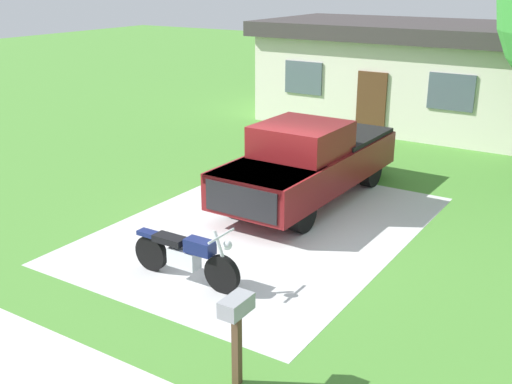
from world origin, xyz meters
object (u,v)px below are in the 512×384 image
(mailbox, at_px, (236,317))
(neighbor_house, at_px, (400,72))
(motorcycle, at_px, (186,256))
(pickup_truck, at_px, (310,160))

(mailbox, relative_size, neighbor_house, 0.13)
(motorcycle, bearing_deg, mailbox, -38.84)
(motorcycle, xyz_separation_m, neighbor_house, (-1.34, 13.80, 1.32))
(mailbox, bearing_deg, motorcycle, 141.16)
(pickup_truck, bearing_deg, mailbox, -69.45)
(motorcycle, relative_size, neighbor_house, 0.23)
(motorcycle, xyz_separation_m, mailbox, (2.36, -1.90, 0.51))
(neighbor_house, bearing_deg, pickup_truck, -82.56)
(pickup_truck, bearing_deg, neighbor_house, 97.44)
(pickup_truck, height_order, mailbox, pickup_truck)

